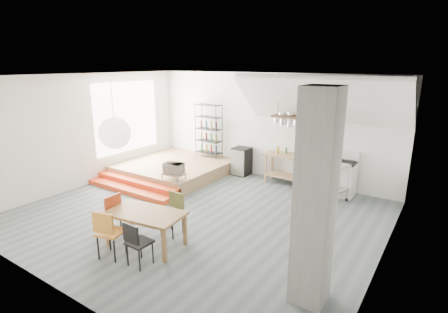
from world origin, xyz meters
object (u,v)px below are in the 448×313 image
Objects in this scene: dining_table at (145,216)px; rolling_cart at (328,175)px; stove at (343,178)px; mini_fridge at (242,161)px.

dining_table is 1.43× the size of rolling_cart.
rolling_cart is at bearing -122.07° from stove.
mini_fridge reaches higher than dining_table.
stove is at bearing 55.43° from dining_table.
stove is 5.44m from dining_table.
stove is 0.74× the size of dining_table.
stove reaches higher than mini_fridge.
rolling_cart is 2.98m from mini_fridge.
rolling_cart is (2.14, 4.41, 0.01)m from dining_table.
stove is 0.56m from rolling_cart.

